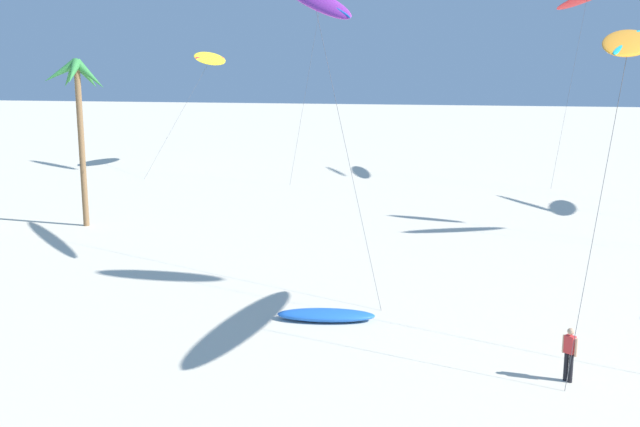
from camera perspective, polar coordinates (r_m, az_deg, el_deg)
palm_tree_3 at (r=45.58m, az=-17.57°, el=8.58°), size 3.53×3.55×9.54m
flying_kite_3 at (r=24.55m, az=22.00°, el=11.78°), size 3.61×8.75×10.76m
flying_kite_5 at (r=67.76m, az=-8.16°, el=11.33°), size 4.57×10.23×10.17m
grounded_kite_2 at (r=28.77m, az=0.45°, el=-7.55°), size 3.75×1.51×0.41m
person_near_left at (r=24.56m, az=18.04°, el=-9.77°), size 0.40×0.37×1.70m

